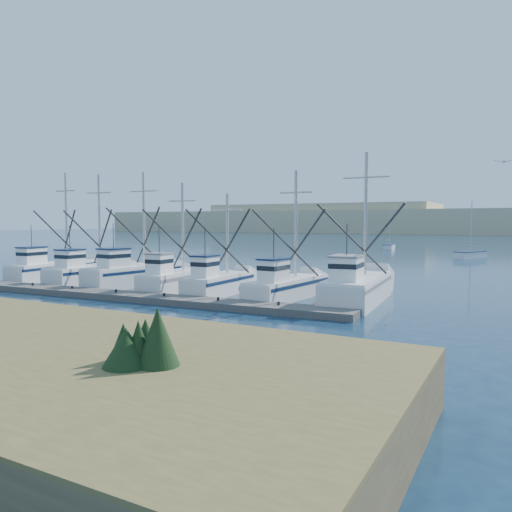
{
  "coord_description": "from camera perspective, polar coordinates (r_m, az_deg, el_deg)",
  "views": [
    {
      "loc": [
        13.84,
        -19.56,
        5.23
      ],
      "look_at": [
        -1.02,
        8.0,
        3.04
      ],
      "focal_mm": 35.0,
      "sensor_mm": 36.0,
      "label": 1
    }
  ],
  "objects": [
    {
      "name": "dune_ridge",
      "position": [
        229.98,
        24.94,
        3.57
      ],
      "size": [
        360.0,
        60.0,
        10.0
      ],
      "primitive_type": "cube",
      "color": "tan",
      "rests_on": "ground"
    },
    {
      "name": "trawler_fleet",
      "position": [
        38.15,
        -8.86,
        -2.47
      ],
      "size": [
        31.25,
        9.29,
        9.74
      ],
      "color": "white",
      "rests_on": "ground"
    },
    {
      "name": "sailboat_near",
      "position": [
        76.73,
        23.28,
        0.14
      ],
      "size": [
        3.99,
        6.24,
        8.1
      ],
      "rotation": [
        0.0,
        0.0,
        -0.42
      ],
      "color": "white",
      "rests_on": "ground"
    },
    {
      "name": "ground",
      "position": [
        24.53,
        -6.86,
        -8.34
      ],
      "size": [
        500.0,
        500.0,
        0.0
      ],
      "primitive_type": "plane",
      "color": "#0D2139",
      "rests_on": "ground"
    },
    {
      "name": "floating_dock",
      "position": [
        34.57,
        -14.47,
        -4.48
      ],
      "size": [
        31.31,
        3.46,
        0.42
      ],
      "primitive_type": "cube",
      "rotation": [
        0.0,
        0.0,
        0.04
      ],
      "color": "#5D5953",
      "rests_on": "ground"
    },
    {
      "name": "sailboat_far",
      "position": [
        95.62,
        14.97,
        1.03
      ],
      "size": [
        2.22,
        5.88,
        8.1
      ],
      "rotation": [
        0.0,
        0.0,
        0.12
      ],
      "color": "white",
      "rests_on": "ground"
    },
    {
      "name": "flying_gull",
      "position": [
        29.94,
        26.48,
        9.68
      ],
      "size": [
        1.02,
        0.19,
        0.19
      ],
      "color": "white",
      "rests_on": "ground"
    }
  ]
}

